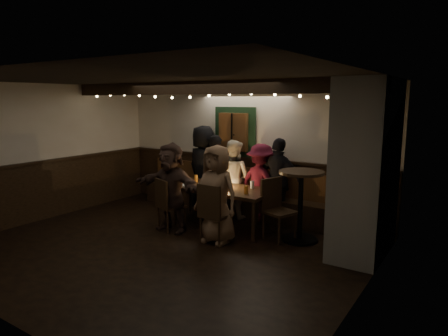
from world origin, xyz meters
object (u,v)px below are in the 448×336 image
Objects in this scene: dining_table at (218,190)px; person_g at (217,194)px; chair_end at (276,205)px; person_e at (279,181)px; chair_near_left at (167,202)px; person_d at (261,183)px; high_top at (301,197)px; person_f at (171,187)px; person_b at (215,174)px; chair_near_right at (213,210)px; person_c at (233,179)px; person_a at (203,168)px.

dining_table is 0.85m from person_g.
chair_end is 0.63× the size of person_e.
person_d is (1.09, 1.45, 0.22)m from chair_near_left.
high_top is at bearing 163.52° from person_d.
person_f is 0.99m from person_g.
person_b reaches higher than person_d.
chair_near_left is 0.95× the size of chair_near_right.
chair_near_right is at bearing -131.94° from chair_end.
person_e is at bearing -162.09° from person_d.
chair_near_right is (0.45, -0.81, -0.12)m from dining_table.
person_c is at bearing 161.03° from high_top.
person_a is 1.12× the size of person_f.
person_d is at bearing 53.12° from chair_near_left.
chair_near_left is at bearing 78.10° from person_b.
chair_near_right is 1.07m from chair_end.
person_c is at bearing 9.91° from person_e.
person_c is at bearing 75.97° from person_f.
person_g is at bearing 80.10° from person_e.
person_f is (0.07, 0.05, 0.26)m from chair_near_left.
person_c reaches higher than chair_near_right.
person_c is 0.95× the size of person_e.
person_e is (1.39, 0.07, -0.00)m from person_b.
chair_end is 0.87× the size of high_top.
person_b is (-2.10, 0.58, 0.07)m from high_top.
person_f is at bearing 74.32° from person_c.
person_a reaches higher than chair_near_right.
person_f is at bearing 51.24° from person_e.
person_b reaches higher than person_f.
person_d is (-0.67, 0.73, 0.17)m from chair_end.
person_d is at bearing 172.71° from person_b.
person_g is (1.05, 0.02, 0.27)m from chair_near_left.
chair_near_right is at bearing 112.35° from person_c.
person_e is at bearing -166.11° from person_a.
person_f is at bearing 80.82° from person_b.
person_b is at bearing 0.46° from person_c.
dining_table is 1.57m from high_top.
person_d reaches higher than high_top.
person_e reaches higher than dining_table.
person_f is at bearing -158.44° from chair_end.
person_g is at bearing 116.08° from person_b.
person_d is (1.38, -0.04, -0.14)m from person_a.
high_top is 0.73× the size of person_g.
chair_near_left is 0.59× the size of person_f.
person_a is 1.10× the size of person_e.
person_a is 1.49m from person_f.
person_f is (-2.09, -0.78, 0.05)m from high_top.
person_c is (-1.27, 0.68, 0.19)m from chair_end.
high_top is 0.72× the size of person_b.
person_f is at bearing 179.91° from person_g.
person_b is at bearing 164.48° from high_top.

